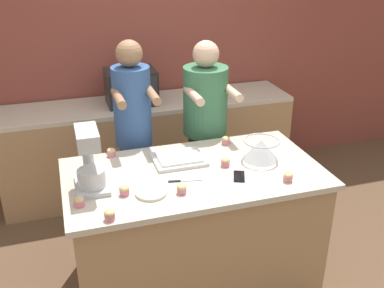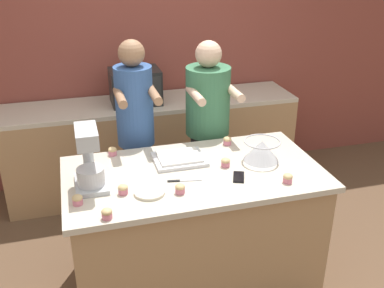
% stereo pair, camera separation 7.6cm
% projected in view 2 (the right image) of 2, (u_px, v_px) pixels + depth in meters
% --- Properties ---
extents(ground_plane, '(16.00, 16.00, 0.00)m').
position_uv_depth(ground_plane, '(194.00, 280.00, 3.39)').
color(ground_plane, brown).
extents(back_wall, '(10.00, 0.06, 2.70)m').
position_uv_depth(back_wall, '(143.00, 49.00, 4.43)').
color(back_wall, brown).
rests_on(back_wall, ground_plane).
extents(island_counter, '(1.72, 0.92, 0.93)m').
position_uv_depth(island_counter, '(194.00, 229.00, 3.19)').
color(island_counter, '#A87F56').
rests_on(island_counter, ground_plane).
extents(back_counter, '(2.80, 0.60, 0.93)m').
position_uv_depth(back_counter, '(153.00, 145.00, 4.49)').
color(back_counter, '#A87F56').
rests_on(back_counter, ground_plane).
extents(person_left, '(0.31, 0.48, 1.69)m').
position_uv_depth(person_left, '(136.00, 139.00, 3.54)').
color(person_left, '#232328').
rests_on(person_left, ground_plane).
extents(person_right, '(0.37, 0.52, 1.65)m').
position_uv_depth(person_right, '(207.00, 136.00, 3.70)').
color(person_right, '#232328').
rests_on(person_right, ground_plane).
extents(stand_mixer, '(0.20, 0.30, 0.40)m').
position_uv_depth(stand_mixer, '(89.00, 161.00, 2.75)').
color(stand_mixer, '#B2B7BC').
rests_on(stand_mixer, island_counter).
extents(mixing_bowl, '(0.26, 0.26, 0.15)m').
position_uv_depth(mixing_bowl, '(262.00, 150.00, 3.12)').
color(mixing_bowl, '#BCBCC1').
rests_on(mixing_bowl, island_counter).
extents(baking_tray, '(0.35, 0.29, 0.04)m').
position_uv_depth(baking_tray, '(179.00, 158.00, 3.13)').
color(baking_tray, silver).
rests_on(baking_tray, island_counter).
extents(microwave_oven, '(0.46, 0.35, 0.32)m').
position_uv_depth(microwave_oven, '(135.00, 86.00, 4.19)').
color(microwave_oven, black).
rests_on(microwave_oven, back_counter).
extents(cell_phone, '(0.12, 0.16, 0.01)m').
position_uv_depth(cell_phone, '(239.00, 177.00, 2.92)').
color(cell_phone, black).
rests_on(cell_phone, island_counter).
extents(small_plate, '(0.19, 0.19, 0.02)m').
position_uv_depth(small_plate, '(150.00, 192.00, 2.73)').
color(small_plate, beige).
rests_on(small_plate, island_counter).
extents(knife, '(0.22, 0.05, 0.01)m').
position_uv_depth(knife, '(182.00, 181.00, 2.88)').
color(knife, '#BCBCC1').
rests_on(knife, island_counter).
extents(cupcake_0, '(0.06, 0.06, 0.06)m').
position_uv_depth(cupcake_0, '(77.00, 200.00, 2.61)').
color(cupcake_0, '#D17084').
rests_on(cupcake_0, island_counter).
extents(cupcake_1, '(0.06, 0.06, 0.06)m').
position_uv_depth(cupcake_1, '(107.00, 214.00, 2.48)').
color(cupcake_1, '#D17084').
rests_on(cupcake_1, island_counter).
extents(cupcake_2, '(0.06, 0.06, 0.06)m').
position_uv_depth(cupcake_2, '(112.00, 151.00, 3.21)').
color(cupcake_2, '#D17084').
rests_on(cupcake_2, island_counter).
extents(cupcake_3, '(0.06, 0.06, 0.06)m').
position_uv_depth(cupcake_3, '(180.00, 189.00, 2.73)').
color(cupcake_3, '#D17084').
rests_on(cupcake_3, island_counter).
extents(cupcake_4, '(0.06, 0.06, 0.06)m').
position_uv_depth(cupcake_4, '(226.00, 162.00, 3.05)').
color(cupcake_4, '#D17084').
rests_on(cupcake_4, island_counter).
extents(cupcake_5, '(0.06, 0.06, 0.06)m').
position_uv_depth(cupcake_5, '(123.00, 189.00, 2.72)').
color(cupcake_5, '#D17084').
rests_on(cupcake_5, island_counter).
extents(cupcake_6, '(0.06, 0.06, 0.06)m').
position_uv_depth(cupcake_6, '(288.00, 178.00, 2.85)').
color(cupcake_6, '#D17084').
rests_on(cupcake_6, island_counter).
extents(cupcake_7, '(0.06, 0.06, 0.06)m').
position_uv_depth(cupcake_7, '(227.00, 141.00, 3.37)').
color(cupcake_7, '#D17084').
rests_on(cupcake_7, island_counter).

